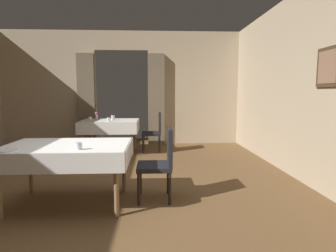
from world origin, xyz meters
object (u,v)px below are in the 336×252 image
Objects in this scene: dining_table_far at (110,124)px; glass_far_d at (108,119)px; flower_vase_far at (97,115)px; plate_mid_a at (6,150)px; glass_far_c at (113,118)px; chair_far_right at (155,130)px; dining_table_mid at (68,151)px; chair_mid_right at (161,160)px; glass_mid_b at (79,146)px; glass_far_b at (90,119)px.

glass_far_d reaches higher than dining_table_far.
plate_mid_a is at bearing -93.18° from flower_vase_far.
glass_far_c is 1.33× the size of glass_far_d.
glass_far_d reaches higher than plate_mid_a.
chair_far_right is at bearing 64.30° from plate_mid_a.
flower_vase_far reaches higher than glass_far_c.
chair_far_right is (1.07, 3.03, -0.16)m from dining_table_mid.
dining_table_mid is 3.21m from chair_far_right.
glass_far_d is (0.04, 2.78, 0.12)m from dining_table_mid.
flower_vase_far is (-0.38, 0.37, 0.19)m from dining_table_far.
glass_mid_b is (-0.91, -0.42, 0.28)m from chair_mid_right.
glass_far_b is at bearing 87.78° from plate_mid_a.
glass_far_b is 0.94× the size of glass_far_d.
dining_table_mid is 18.59× the size of glass_mid_b.
chair_far_right is 10.69× the size of glass_far_d.
glass_mid_b is 0.99× the size of glass_far_b.
chair_far_right reaches higher than glass_mid_b.
flower_vase_far reaches higher than dining_table_mid.
chair_far_right is 8.07× the size of glass_far_c.
dining_table_mid is at bearing -90.62° from dining_table_far.
glass_far_b is at bearing 117.83° from chair_mid_right.
glass_far_d is at bearing -29.98° from glass_far_b.
plate_mid_a is at bearing -165.32° from chair_mid_right.
flower_vase_far is at bearing 95.79° from dining_table_mid.
glass_far_d is at bearing -166.71° from chair_far_right.
plate_mid_a reaches higher than dining_table_far.
glass_far_c reaches higher than dining_table_far.
dining_table_mid is 13.08× the size of glass_far_c.
glass_far_b is (-0.42, 3.05, 0.12)m from dining_table_mid.
chair_mid_right is 11.38× the size of glass_far_b.
glass_far_c is (-1.04, 2.95, 0.29)m from chair_mid_right.
chair_far_right is 3.47m from glass_mid_b.
glass_far_b is (0.13, 3.40, 0.03)m from plate_mid_a.
chair_far_right is at bearing 13.29° from glass_far_d.
plate_mid_a is 2.95× the size of glass_mid_b.
dining_table_mid is at bearing -109.49° from chair_far_right.
dining_table_far is 16.11× the size of glass_mid_b.
dining_table_mid is at bearing -82.12° from glass_far_b.
chair_far_right reaches higher than plate_mid_a.
dining_table_far is at bearing 91.87° from glass_far_d.
chair_mid_right reaches higher than dining_table_far.
glass_mid_b is 3.37m from glass_far_c.
plate_mid_a is 3.40m from glass_far_b.
chair_mid_right is (1.14, 0.09, -0.16)m from dining_table_mid.
chair_mid_right is at bearing -88.68° from chair_far_right.
glass_far_c is at bearing 79.06° from plate_mid_a.
glass_far_d is (0.39, -0.62, -0.05)m from flower_vase_far.
dining_table_far is 1.41× the size of chair_mid_right.
plate_mid_a is 3.76m from flower_vase_far.
chair_far_right is at bearing -1.02° from glass_far_c.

